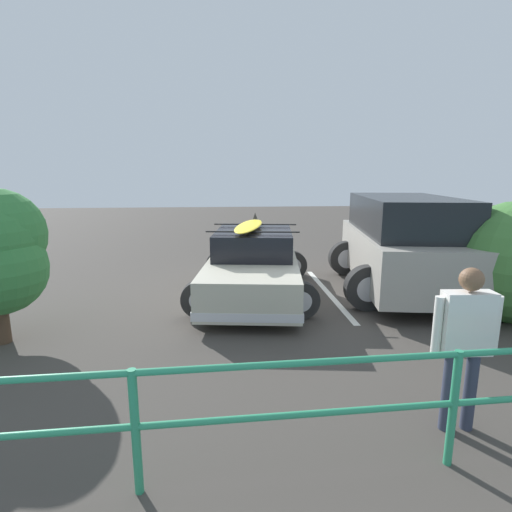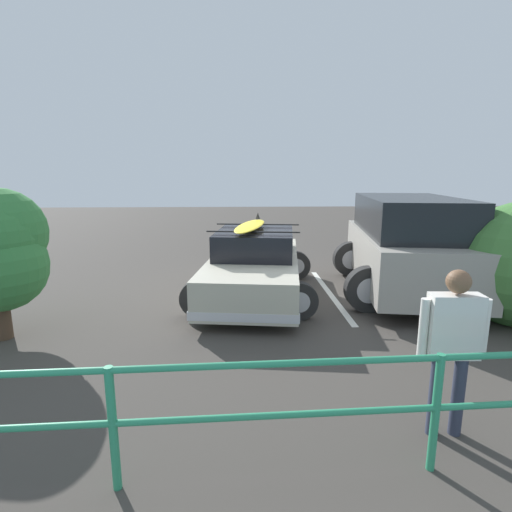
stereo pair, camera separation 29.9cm
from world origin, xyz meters
name	(u,v)px [view 2 (the right image)]	position (x,y,z in m)	size (l,w,h in m)	color
ground_plane	(255,292)	(0.00, 0.00, -0.01)	(44.00, 44.00, 0.02)	#423D38
parking_stripe	(330,294)	(-1.56, 0.24, 0.00)	(3.71, 0.12, 0.00)	silver
sedan_car	(255,264)	(0.02, 0.20, 0.64)	(2.73, 4.53, 1.63)	#B7B29E
suv_car	(407,244)	(-3.14, 0.17, 1.03)	(3.16, 4.72, 2.01)	#9E998E
person_bystander	(453,339)	(-1.62, 4.82, 0.98)	(0.64, 0.22, 1.64)	#33384C
railing_fence	(438,392)	(-1.27, 5.28, 0.73)	(10.49, 0.46, 1.06)	#2D9366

